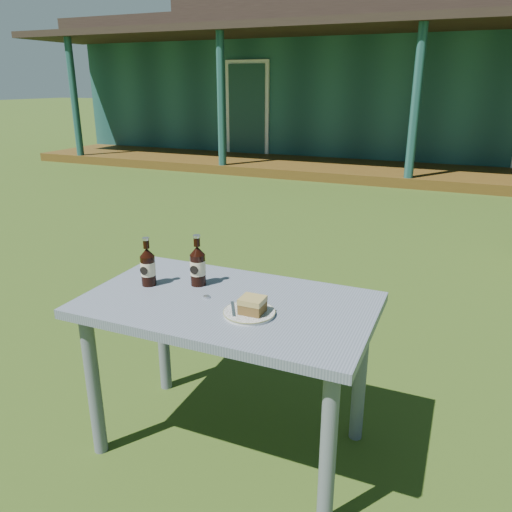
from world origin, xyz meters
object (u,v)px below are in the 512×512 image
at_px(cake_slice, 252,305).
at_px(cola_bottle_near, 198,265).
at_px(cola_bottle_far, 148,266).
at_px(cafe_table, 228,323).
at_px(plate, 249,313).

xyz_separation_m(cake_slice, cola_bottle_near, (-0.35, 0.19, 0.05)).
bearing_deg(cake_slice, cola_bottle_far, 169.13).
bearing_deg(cola_bottle_near, cafe_table, -28.10).
bearing_deg(cake_slice, cola_bottle_near, 150.92).
distance_m(plate, cola_bottle_far, 0.55).
bearing_deg(cafe_table, cola_bottle_near, 151.90).
distance_m(plate, cola_bottle_near, 0.39).
height_order(cafe_table, plate, plate).
relative_size(plate, cola_bottle_near, 0.88).
height_order(plate, cake_slice, cake_slice).
height_order(cafe_table, cake_slice, cake_slice).
relative_size(cake_slice, cola_bottle_far, 0.42).
xyz_separation_m(plate, cake_slice, (0.01, -0.00, 0.04)).
distance_m(cafe_table, cake_slice, 0.23).
relative_size(cafe_table, cake_slice, 13.04).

